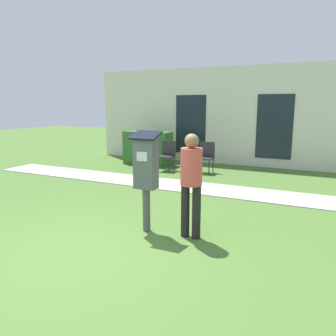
{
  "coord_description": "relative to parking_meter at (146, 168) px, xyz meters",
  "views": [
    {
      "loc": [
        2.82,
        -3.28,
        1.99
      ],
      "look_at": [
        0.74,
        1.09,
        1.05
      ],
      "focal_mm": 35.0,
      "sensor_mm": 36.0,
      "label": 1
    }
  ],
  "objects": [
    {
      "name": "building_facade",
      "position": [
        -0.37,
        6.45,
        0.58
      ],
      "size": [
        10.0,
        0.26,
        3.2
      ],
      "color": "silver",
      "rests_on": "ground"
    },
    {
      "name": "parking_meter",
      "position": [
        0.0,
        0.0,
        0.0
      ],
      "size": [
        0.44,
        0.31,
        1.59
      ],
      "color": "#4C4C4C",
      "rests_on": "ground"
    },
    {
      "name": "outdoor_chair_left",
      "position": [
        -1.81,
        4.54,
        -0.49
      ],
      "size": [
        0.44,
        0.44,
        0.9
      ],
      "rotation": [
        0.0,
        0.0,
        0.14
      ],
      "color": "#262628",
      "rests_on": "ground"
    },
    {
      "name": "ground_plane",
      "position": [
        -0.37,
        -1.06,
        -1.02
      ],
      "size": [
        40.0,
        40.0,
        0.0
      ],
      "primitive_type": "plane",
      "color": "#476B2D"
    },
    {
      "name": "person_standing",
      "position": [
        0.73,
        0.05,
        -0.09
      ],
      "size": [
        0.32,
        0.32,
        1.58
      ],
      "rotation": [
        0.0,
        0.0,
        0.27
      ],
      "color": "black",
      "rests_on": "ground"
    },
    {
      "name": "outdoor_chair_middle",
      "position": [
        -0.64,
        4.74,
        -0.49
      ],
      "size": [
        0.44,
        0.44,
        0.9
      ],
      "rotation": [
        0.0,
        0.0,
        -0.42
      ],
      "color": "#262628",
      "rests_on": "ground"
    },
    {
      "name": "sidewalk",
      "position": [
        -0.37,
        2.9,
        -1.01
      ],
      "size": [
        12.0,
        1.1,
        0.02
      ],
      "color": "#B7B2A8",
      "rests_on": "ground"
    },
    {
      "name": "hedge_row",
      "position": [
        -2.86,
        5.21,
        -0.47
      ],
      "size": [
        1.62,
        0.6,
        1.1
      ],
      "color": "#33662D",
      "rests_on": "ground"
    }
  ]
}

